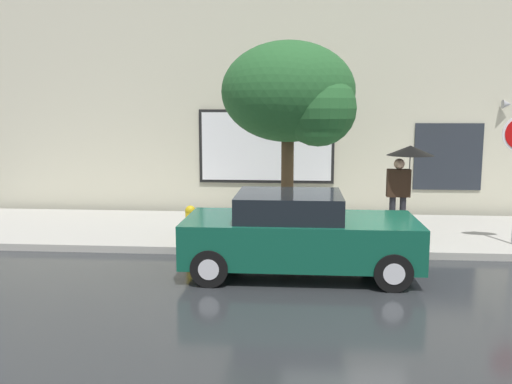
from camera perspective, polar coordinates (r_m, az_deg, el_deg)
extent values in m
plane|color=#282B2D|center=(10.18, 9.82, -8.34)|extent=(60.00, 60.00, 0.00)
cube|color=#A3A099|center=(13.05, 8.65, -4.21)|extent=(20.00, 4.00, 0.15)
cube|color=beige|center=(15.24, 8.29, 10.59)|extent=(20.00, 0.40, 7.00)
cube|color=black|center=(15.03, 1.09, 4.81)|extent=(3.74, 0.06, 2.03)
cube|color=silver|center=(15.00, 1.08, 4.80)|extent=(3.58, 0.03, 1.87)
cube|color=#262B33|center=(15.55, 19.52, 3.51)|extent=(1.80, 0.04, 1.80)
cone|color=#99999E|center=(15.80, 24.86, 8.37)|extent=(0.22, 0.24, 0.24)
cube|color=#0F4C38|center=(9.84, 4.67, -4.93)|extent=(4.13, 1.84, 0.77)
cube|color=black|center=(9.72, 3.50, -1.43)|extent=(1.86, 1.62, 0.45)
cylinder|color=black|center=(10.85, 12.72, -5.60)|extent=(0.64, 0.22, 0.64)
cylinder|color=silver|center=(10.85, 12.72, -5.60)|extent=(0.35, 0.24, 0.35)
cylinder|color=black|center=(9.24, 14.19, -8.16)|extent=(0.64, 0.22, 0.64)
cylinder|color=silver|center=(9.24, 14.19, -8.16)|extent=(0.35, 0.24, 0.35)
cylinder|color=black|center=(10.85, -3.42, -5.41)|extent=(0.64, 0.22, 0.64)
cylinder|color=silver|center=(10.85, -3.42, -5.41)|extent=(0.35, 0.24, 0.35)
cylinder|color=black|center=(9.23, -4.90, -7.94)|extent=(0.64, 0.22, 0.64)
cylinder|color=silver|center=(9.23, -4.90, -7.94)|extent=(0.35, 0.24, 0.35)
cylinder|color=yellow|center=(11.80, -6.88, -3.53)|extent=(0.22, 0.22, 0.65)
sphere|color=gold|center=(11.74, -6.91, -1.98)|extent=(0.23, 0.23, 0.23)
cylinder|color=gold|center=(11.64, -7.04, -3.54)|extent=(0.09, 0.12, 0.09)
cylinder|color=gold|center=(11.95, -6.73, -3.22)|extent=(0.09, 0.12, 0.09)
cylinder|color=yellow|center=(11.87, -6.86, -4.93)|extent=(0.30, 0.30, 0.06)
cylinder|color=black|center=(12.60, 14.09, -2.44)|extent=(0.14, 0.14, 0.88)
cylinder|color=black|center=(12.64, 15.12, -2.45)|extent=(0.14, 0.14, 0.88)
cube|color=black|center=(12.51, 14.74, 0.92)|extent=(0.51, 0.22, 0.62)
sphere|color=tan|center=(12.46, 14.81, 2.87)|extent=(0.24, 0.24, 0.24)
cylinder|color=#4C4C51|center=(12.52, 15.82, 2.04)|extent=(0.02, 0.02, 0.90)
cone|color=black|center=(12.48, 15.91, 4.22)|extent=(1.04, 1.04, 0.22)
cylinder|color=#4C3823|center=(12.01, 3.30, 0.94)|extent=(0.27, 0.27, 2.39)
ellipsoid|color=#235628|center=(11.91, 3.39, 10.47)|extent=(2.89, 2.46, 2.17)
sphere|color=#235628|center=(11.55, 6.59, 8.70)|extent=(1.59, 1.59, 1.59)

